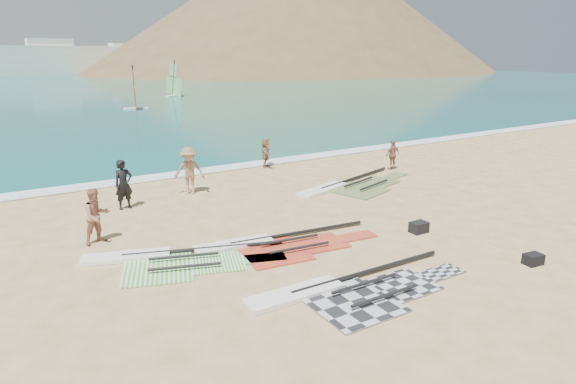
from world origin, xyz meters
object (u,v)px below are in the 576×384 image
person_wetsuit (124,185)px  beachgoer_mid (189,171)px  beachgoer_back (393,155)px  beachgoer_left (97,216)px  rig_red (275,244)px  gear_bag_far (533,259)px  rig_orange (350,186)px  rig_green (167,260)px  beachgoer_right (266,153)px  rig_grey (347,291)px  gear_bag_near (419,227)px

person_wetsuit → beachgoer_mid: beachgoer_mid is taller
beachgoer_back → beachgoer_left: bearing=9.3°
rig_red → gear_bag_far: gear_bag_far is taller
rig_orange → rig_green: bearing=-176.4°
rig_red → beachgoer_mid: bearing=97.5°
rig_red → beachgoer_left: size_ratio=3.30×
rig_green → beachgoer_right: 11.98m
rig_green → beachgoer_back: bearing=39.4°
gear_bag_far → person_wetsuit: bearing=126.3°
gear_bag_far → beachgoer_right: beachgoer_right is taller
rig_red → beachgoer_mid: beachgoer_mid is taller
rig_grey → beachgoer_right: 13.81m
rig_orange → rig_red: bearing=-163.6°
gear_bag_near → beachgoer_back: (5.61, 7.00, 0.57)m
rig_red → beachgoer_back: beachgoer_back is taller
gear_bag_far → beachgoer_back: bearing=65.1°
gear_bag_far → beachgoer_left: (-9.73, 8.06, 0.71)m
rig_orange → beachgoer_right: bearing=86.3°
rig_green → gear_bag_near: gear_bag_near is taller
beachgoer_right → gear_bag_far: bearing=-148.3°
beachgoer_mid → beachgoer_back: beachgoer_mid is taller
rig_orange → beachgoer_mid: 6.92m
rig_green → beachgoer_back: size_ratio=3.69×
gear_bag_near → gear_bag_far: (0.78, -3.43, -0.03)m
rig_grey → gear_bag_near: size_ratio=10.70×
person_wetsuit → gear_bag_near: bearing=-55.4°
beachgoer_left → beachgoer_back: (14.56, 2.37, -0.12)m
rig_red → beachgoer_left: (-4.40, 3.12, 0.81)m
beachgoer_left → beachgoer_right: bearing=16.8°
rig_orange → beachgoer_mid: bearing=140.1°
rig_green → person_wetsuit: person_wetsuit is taller
rig_orange → beachgoer_right: 5.52m
rig_red → beachgoer_mid: 6.81m
person_wetsuit → beachgoer_back: person_wetsuit is taller
rig_orange → gear_bag_near: size_ratio=11.78×
rig_green → beachgoer_left: bearing=136.3°
rig_green → gear_bag_near: bearing=3.8°
rig_grey → beachgoer_back: (10.19, 8.97, 0.70)m
rig_grey → beachgoer_mid: (-0.01, 10.23, 0.93)m
beachgoer_back → rig_red: bearing=28.4°
rig_red → person_wetsuit: bearing=121.9°
rig_green → rig_orange: 9.96m
gear_bag_near → beachgoer_left: 10.10m
rig_grey → rig_red: bearing=90.8°
gear_bag_far → beachgoer_back: beachgoer_back is taller
rig_orange → gear_bag_far: size_ratio=13.02×
beachgoer_left → beachgoer_right: beachgoer_left is taller
gear_bag_near → beachgoer_mid: (-4.59, 8.26, 0.80)m
person_wetsuit → beachgoer_back: 13.01m
rig_grey → beachgoer_right: beachgoer_right is taller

